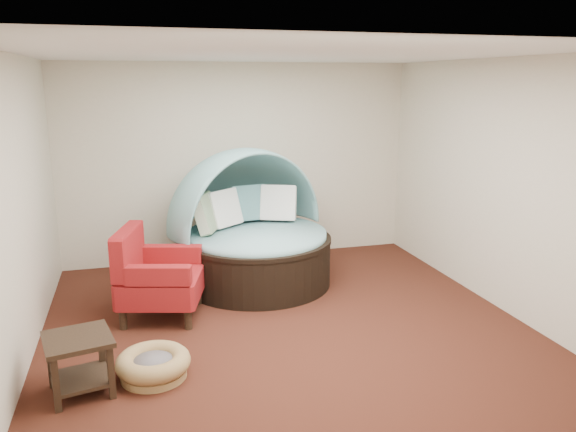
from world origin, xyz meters
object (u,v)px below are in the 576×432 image
object	(u,v)px
pet_basket	(153,365)
red_armchair	(155,276)
side_table	(79,357)
canopy_daybed	(252,221)

from	to	relation	value
pet_basket	red_armchair	distance (m)	1.40
red_armchair	side_table	world-z (taller)	red_armchair
side_table	canopy_daybed	bearing A→B (deg)	49.33
pet_basket	side_table	size ratio (longest dim) A/B	1.08
pet_basket	red_armchair	xyz separation A→B (m)	(0.09, 1.35, 0.34)
red_armchair	side_table	bearing A→B (deg)	-99.92
pet_basket	red_armchair	world-z (taller)	red_armchair
canopy_daybed	side_table	distance (m)	3.02
red_armchair	canopy_daybed	bearing A→B (deg)	48.46
canopy_daybed	pet_basket	distance (m)	2.65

